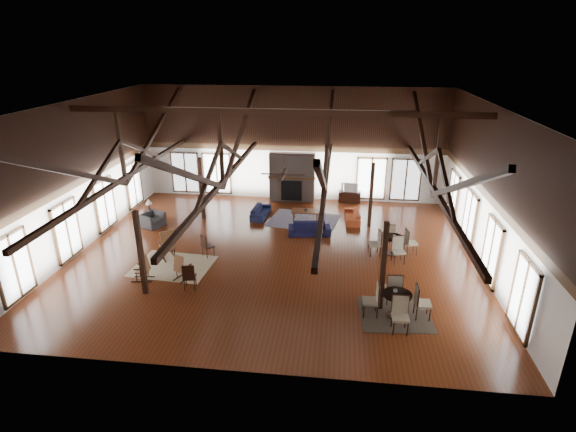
# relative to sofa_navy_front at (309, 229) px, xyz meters

# --- Properties ---
(floor) EXTENTS (16.00, 16.00, 0.00)m
(floor) POSITION_rel_sofa_navy_front_xyz_m (-1.28, -2.15, -0.27)
(floor) COLOR #5B2513
(floor) RESTS_ON ground
(ceiling) EXTENTS (16.00, 14.00, 0.02)m
(ceiling) POSITION_rel_sofa_navy_front_xyz_m (-1.28, -2.15, 5.73)
(ceiling) COLOR black
(ceiling) RESTS_ON wall_back
(wall_back) EXTENTS (16.00, 0.02, 6.00)m
(wall_back) POSITION_rel_sofa_navy_front_xyz_m (-1.28, 4.85, 2.73)
(wall_back) COLOR silver
(wall_back) RESTS_ON floor
(wall_front) EXTENTS (16.00, 0.02, 6.00)m
(wall_front) POSITION_rel_sofa_navy_front_xyz_m (-1.28, -9.15, 2.73)
(wall_front) COLOR silver
(wall_front) RESTS_ON floor
(wall_left) EXTENTS (0.02, 14.00, 6.00)m
(wall_left) POSITION_rel_sofa_navy_front_xyz_m (-9.28, -2.15, 2.73)
(wall_left) COLOR silver
(wall_left) RESTS_ON floor
(wall_right) EXTENTS (0.02, 14.00, 6.00)m
(wall_right) POSITION_rel_sofa_navy_front_xyz_m (6.72, -2.15, 2.73)
(wall_right) COLOR silver
(wall_right) RESTS_ON floor
(roof_truss) EXTENTS (15.60, 14.07, 3.14)m
(roof_truss) POSITION_rel_sofa_navy_front_xyz_m (-1.28, -2.15, 3.76)
(roof_truss) COLOR black
(roof_truss) RESTS_ON wall_back
(post_grid) EXTENTS (8.16, 7.16, 3.05)m
(post_grid) POSITION_rel_sofa_navy_front_xyz_m (-1.28, -2.15, 1.25)
(post_grid) COLOR black
(post_grid) RESTS_ON floor
(fireplace) EXTENTS (2.50, 0.69, 2.60)m
(fireplace) POSITION_rel_sofa_navy_front_xyz_m (-1.28, 4.52, 1.02)
(fireplace) COLOR #63544C
(fireplace) RESTS_ON floor
(ceiling_fan) EXTENTS (1.60, 1.60, 0.75)m
(ceiling_fan) POSITION_rel_sofa_navy_front_xyz_m (-0.78, -3.15, 3.46)
(ceiling_fan) COLOR black
(ceiling_fan) RESTS_ON roof_truss
(sofa_navy_front) EXTENTS (1.96, 0.97, 0.55)m
(sofa_navy_front) POSITION_rel_sofa_navy_front_xyz_m (0.00, 0.00, 0.00)
(sofa_navy_front) COLOR #141438
(sofa_navy_front) RESTS_ON floor
(sofa_navy_left) EXTENTS (1.80, 0.81, 0.51)m
(sofa_navy_left) POSITION_rel_sofa_navy_front_xyz_m (-2.56, 1.93, -0.02)
(sofa_navy_left) COLOR #151A3B
(sofa_navy_left) RESTS_ON floor
(sofa_orange) EXTENTS (1.77, 0.77, 0.51)m
(sofa_orange) POSITION_rel_sofa_navy_front_xyz_m (1.94, 1.88, -0.02)
(sofa_orange) COLOR #AD4621
(sofa_orange) RESTS_ON floor
(coffee_table) EXTENTS (1.34, 0.68, 0.51)m
(coffee_table) POSITION_rel_sofa_navy_front_xyz_m (-0.32, 1.67, 0.18)
(coffee_table) COLOR #59311A
(coffee_table) RESTS_ON floor
(vase) EXTENTS (0.18, 0.18, 0.17)m
(vase) POSITION_rel_sofa_navy_front_xyz_m (-0.30, 1.61, 0.32)
(vase) COLOR #B2B2B2
(vase) RESTS_ON coffee_table
(armchair) EXTENTS (1.26, 1.20, 0.64)m
(armchair) POSITION_rel_sofa_navy_front_xyz_m (-7.39, 0.11, 0.05)
(armchair) COLOR #2B2A2D
(armchair) RESTS_ON floor
(side_table_lamp) EXTENTS (0.44, 0.44, 1.13)m
(side_table_lamp) POSITION_rel_sofa_navy_front_xyz_m (-7.74, 0.70, 0.16)
(side_table_lamp) COLOR black
(side_table_lamp) RESTS_ON floor
(rocking_chair_a) EXTENTS (0.96, 1.05, 1.21)m
(rocking_chair_a) POSITION_rel_sofa_navy_front_xyz_m (-5.45, -2.98, 0.30)
(rocking_chair_a) COLOR brown
(rocking_chair_a) RESTS_ON floor
(rocking_chair_b) EXTENTS (0.65, 0.85, 0.97)m
(rocking_chair_b) POSITION_rel_sofa_navy_front_xyz_m (-4.35, -4.57, 0.18)
(rocking_chair_b) COLOR brown
(rocking_chair_b) RESTS_ON floor
(rocking_chair_c) EXTENTS (0.79, 0.48, 0.97)m
(rocking_chair_c) POSITION_rel_sofa_navy_front_xyz_m (-5.67, -4.77, 0.18)
(rocking_chair_c) COLOR brown
(rocking_chair_c) RESTS_ON floor
(side_chair_a) EXTENTS (0.57, 0.57, 0.96)m
(side_chair_a) POSITION_rel_sofa_navy_front_xyz_m (-3.97, -2.70, 0.28)
(side_chair_a) COLOR black
(side_chair_a) RESTS_ON floor
(side_chair_b) EXTENTS (0.49, 0.49, 1.01)m
(side_chair_b) POSITION_rel_sofa_navy_front_xyz_m (-3.81, -5.28, 0.31)
(side_chair_b) COLOR black
(side_chair_b) RESTS_ON floor
(cafe_table_near) EXTENTS (2.15, 2.15, 1.12)m
(cafe_table_near) POSITION_rel_sofa_navy_front_xyz_m (3.18, -6.06, 0.29)
(cafe_table_near) COLOR black
(cafe_table_near) RESTS_ON floor
(cafe_table_far) EXTENTS (2.05, 2.05, 1.05)m
(cafe_table_far) POSITION_rel_sofa_navy_front_xyz_m (3.51, -1.56, 0.25)
(cafe_table_far) COLOR black
(cafe_table_far) RESTS_ON floor
(cup_near) EXTENTS (0.17, 0.17, 0.10)m
(cup_near) POSITION_rel_sofa_navy_front_xyz_m (3.12, -5.97, 0.59)
(cup_near) COLOR #B2B2B2
(cup_near) RESTS_ON cafe_table_near
(cup_far) EXTENTS (0.14, 0.14, 0.09)m
(cup_far) POSITION_rel_sofa_navy_front_xyz_m (3.55, -1.54, 0.53)
(cup_far) COLOR #B2B2B2
(cup_far) RESTS_ON cafe_table_far
(tv_console) EXTENTS (1.16, 0.43, 0.58)m
(tv_console) POSITION_rel_sofa_navy_front_xyz_m (1.82, 4.60, 0.02)
(tv_console) COLOR black
(tv_console) RESTS_ON floor
(television) EXTENTS (0.88, 0.23, 0.50)m
(television) POSITION_rel_sofa_navy_front_xyz_m (1.81, 4.60, 0.56)
(television) COLOR #B2B2B2
(television) RESTS_ON tv_console
(rug_tan) EXTENTS (3.07, 2.49, 0.01)m
(rug_tan) POSITION_rel_sofa_navy_front_xyz_m (-5.04, -3.65, -0.27)
(rug_tan) COLOR tan
(rug_tan) RESTS_ON floor
(rug_navy) EXTENTS (3.58, 2.92, 0.01)m
(rug_navy) POSITION_rel_sofa_navy_front_xyz_m (-0.40, 1.64, -0.27)
(rug_navy) COLOR #1A1B4B
(rug_navy) RESTS_ON floor
(rug_dark) EXTENTS (2.38, 2.19, 0.01)m
(rug_dark) POSITION_rel_sofa_navy_front_xyz_m (3.18, -5.97, -0.27)
(rug_dark) COLOR #2A231C
(rug_dark) RESTS_ON floor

